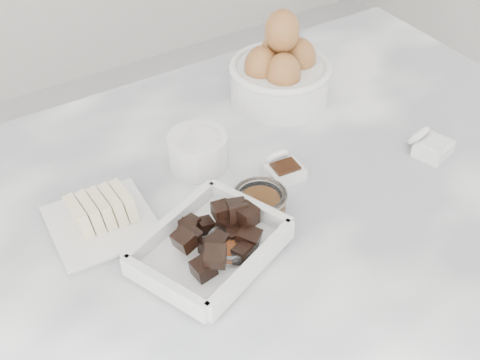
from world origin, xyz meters
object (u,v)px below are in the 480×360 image
at_px(sugar_ramekin, 198,150).
at_px(vanilla_spoon, 283,168).
at_px(egg_bowl, 280,72).
at_px(butter_plate, 99,218).
at_px(zest_bowl, 232,247).
at_px(honey_bowl, 260,202).
at_px(salt_spoon, 430,145).
at_px(chocolate_dish, 210,244).

distance_m(sugar_ramekin, vanilla_spoon, 0.13).
bearing_deg(egg_bowl, butter_plate, -160.69).
distance_m(butter_plate, zest_bowl, 0.18).
xyz_separation_m(sugar_ramekin, honey_bowl, (0.02, -0.13, -0.01)).
relative_size(vanilla_spoon, salt_spoon, 0.83).
bearing_deg(honey_bowl, zest_bowl, -145.86).
distance_m(butter_plate, sugar_ramekin, 0.19).
height_order(chocolate_dish, honey_bowl, chocolate_dish).
height_order(chocolate_dish, sugar_ramekin, sugar_ramekin).
bearing_deg(chocolate_dish, butter_plate, 129.37).
xyz_separation_m(sugar_ramekin, salt_spoon, (0.32, -0.16, -0.01)).
bearing_deg(butter_plate, salt_spoon, -12.53).
height_order(butter_plate, honey_bowl, butter_plate).
bearing_deg(salt_spoon, chocolate_dish, -178.37).
height_order(sugar_ramekin, honey_bowl, sugar_ramekin).
bearing_deg(salt_spoon, butter_plate, 167.47).
distance_m(chocolate_dish, zest_bowl, 0.03).
bearing_deg(salt_spoon, egg_bowl, 114.25).
distance_m(sugar_ramekin, salt_spoon, 0.36).
bearing_deg(chocolate_dish, sugar_ramekin, 65.14).
distance_m(butter_plate, honey_bowl, 0.22).
relative_size(honey_bowl, salt_spoon, 0.97).
xyz_separation_m(egg_bowl, vanilla_spoon, (-0.11, -0.17, -0.04)).
height_order(sugar_ramekin, zest_bowl, sugar_ramekin).
height_order(chocolate_dish, egg_bowl, egg_bowl).
bearing_deg(butter_plate, vanilla_spoon, -7.41).
bearing_deg(salt_spoon, vanilla_spoon, 161.44).
distance_m(zest_bowl, vanilla_spoon, 0.18).
bearing_deg(chocolate_dish, zest_bowl, -29.66).
relative_size(butter_plate, egg_bowl, 0.84).
xyz_separation_m(chocolate_dish, salt_spoon, (0.40, 0.01, -0.01)).
relative_size(butter_plate, sugar_ramekin, 1.62).
xyz_separation_m(butter_plate, vanilla_spoon, (0.27, -0.04, -0.01)).
bearing_deg(vanilla_spoon, zest_bowl, -146.24).
xyz_separation_m(chocolate_dish, egg_bowl, (0.29, 0.26, 0.03)).
bearing_deg(sugar_ramekin, zest_bowl, -106.50).
relative_size(chocolate_dish, butter_plate, 1.58).
bearing_deg(honey_bowl, chocolate_dish, -159.35).
bearing_deg(zest_bowl, honey_bowl, 34.14).
height_order(butter_plate, sugar_ramekin, butter_plate).
xyz_separation_m(honey_bowl, salt_spoon, (0.29, -0.03, -0.00)).
distance_m(egg_bowl, honey_bowl, 0.29).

